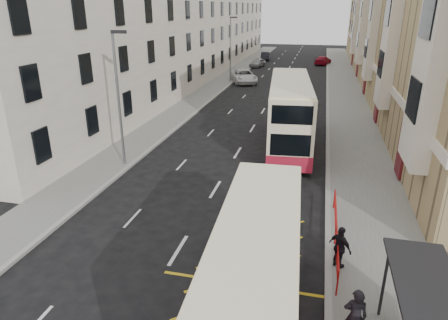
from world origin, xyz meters
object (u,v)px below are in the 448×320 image
(street_lamp_far, at_px, (231,46))
(street_lamp_near, at_px, (119,93))
(car_silver, at_px, (257,63))
(double_decker_rear, at_px, (289,113))
(pedestrian_far, at_px, (340,248))
(white_van, at_px, (244,76))
(car_red, at_px, (323,60))
(pedestrian_near, at_px, (355,317))
(double_decker_front, at_px, (253,294))
(car_dark, at_px, (265,56))

(street_lamp_far, bearing_deg, street_lamp_near, -90.00)
(car_silver, bearing_deg, street_lamp_near, -79.38)
(double_decker_rear, xyz_separation_m, pedestrian_far, (3.18, -14.15, -1.39))
(white_van, bearing_deg, car_red, 42.01)
(pedestrian_near, height_order, car_silver, pedestrian_near)
(car_silver, bearing_deg, double_decker_rear, -65.62)
(pedestrian_far, xyz_separation_m, car_silver, (-11.52, 52.59, -0.29))
(street_lamp_near, xyz_separation_m, double_decker_front, (10.17, -12.33, -2.61))
(car_red, bearing_deg, car_silver, 43.36)
(car_dark, bearing_deg, street_lamp_near, -97.63)
(double_decker_rear, bearing_deg, white_van, 102.47)
(street_lamp_near, height_order, street_lamp_far, same)
(street_lamp_far, height_order, white_van, street_lamp_far)
(pedestrian_near, distance_m, car_dark, 66.42)
(double_decker_rear, distance_m, car_red, 44.13)
(car_red, bearing_deg, pedestrian_near, 106.30)
(street_lamp_far, xyz_separation_m, car_silver, (1.18, 14.77, -3.93))
(street_lamp_near, relative_size, street_lamp_far, 1.00)
(street_lamp_far, distance_m, pedestrian_far, 40.06)
(pedestrian_far, bearing_deg, car_red, -47.44)
(street_lamp_far, distance_m, double_decker_rear, 25.62)
(street_lamp_near, height_order, car_silver, street_lamp_near)
(pedestrian_near, relative_size, pedestrian_far, 1.09)
(street_lamp_far, bearing_deg, pedestrian_near, -72.60)
(street_lamp_far, height_order, car_dark, street_lamp_far)
(white_van, bearing_deg, street_lamp_far, 167.95)
(double_decker_front, bearing_deg, white_van, 98.31)
(car_dark, bearing_deg, car_silver, -96.23)
(street_lamp_near, bearing_deg, street_lamp_far, 90.00)
(pedestrian_near, xyz_separation_m, car_red, (-1.45, 61.85, -0.38))
(car_dark, xyz_separation_m, car_red, (10.40, -3.51, -0.02))
(white_van, relative_size, car_red, 1.26)
(double_decker_front, xyz_separation_m, car_red, (1.38, 62.71, -1.33))
(car_silver, bearing_deg, pedestrian_far, -65.51)
(street_lamp_far, distance_m, car_dark, 24.23)
(car_silver, xyz_separation_m, car_dark, (-0.03, 9.12, 0.01))
(double_decker_rear, bearing_deg, car_silver, 96.58)
(car_red, bearing_deg, street_lamp_far, 75.41)
(pedestrian_near, height_order, white_van, pedestrian_near)
(street_lamp_near, xyz_separation_m, car_silver, (1.18, 44.77, -3.93))
(street_lamp_near, relative_size, car_dark, 1.84)
(street_lamp_far, bearing_deg, double_decker_front, -76.49)
(pedestrian_near, bearing_deg, pedestrian_far, -86.97)
(double_decker_rear, bearing_deg, pedestrian_near, -84.62)
(car_silver, bearing_deg, white_van, -75.91)
(double_decker_rear, distance_m, pedestrian_far, 14.56)
(double_decker_front, relative_size, car_silver, 2.44)
(white_van, bearing_deg, street_lamp_near, -114.98)
(street_lamp_near, height_order, car_dark, street_lamp_near)
(white_van, height_order, car_dark, white_van)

